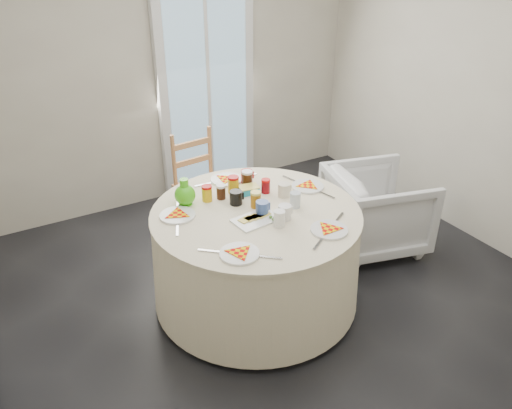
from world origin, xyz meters
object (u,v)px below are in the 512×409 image
table (256,257)px  green_pitcher (185,188)px  armchair (376,205)px  wooden_chair (204,186)px

table → green_pitcher: 0.70m
table → armchair: (1.24, 0.12, 0.02)m
wooden_chair → green_pitcher: size_ratio=4.98×
armchair → green_pitcher: size_ratio=4.08×
table → wooden_chair: (0.08, 1.03, 0.09)m
table → wooden_chair: wooden_chair is taller
wooden_chair → armchair: size_ratio=1.22×
armchair → green_pitcher: 1.70m
table → armchair: 1.25m
armchair → wooden_chair: bearing=66.9°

